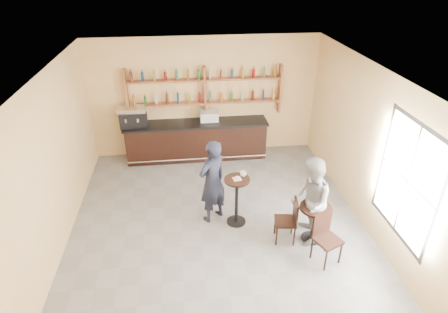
{
  "coord_description": "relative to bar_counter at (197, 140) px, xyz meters",
  "views": [
    {
      "loc": [
        -0.6,
        -6.0,
        5.0
      ],
      "look_at": [
        0.2,
        0.8,
        1.25
      ],
      "focal_mm": 30.0,
      "sensor_mm": 36.0,
      "label": 1
    }
  ],
  "objects": [
    {
      "name": "floor",
      "position": [
        0.27,
        -3.15,
        -0.51
      ],
      "size": [
        7.0,
        7.0,
        0.0
      ],
      "primitive_type": "plane",
      "color": "slate",
      "rests_on": "ground"
    },
    {
      "name": "ceiling",
      "position": [
        0.27,
        -3.15,
        2.69
      ],
      "size": [
        7.0,
        7.0,
        0.0
      ],
      "primitive_type": "plane",
      "rotation": [
        3.14,
        0.0,
        0.0
      ],
      "color": "white",
      "rests_on": "wall_back"
    },
    {
      "name": "wall_back",
      "position": [
        0.27,
        0.35,
        1.09
      ],
      "size": [
        7.0,
        0.0,
        7.0
      ],
      "primitive_type": "plane",
      "rotation": [
        1.57,
        0.0,
        0.0
      ],
      "color": "#F6CD8C",
      "rests_on": "floor"
    },
    {
      "name": "wall_left",
      "position": [
        -2.73,
        -3.15,
        1.09
      ],
      "size": [
        0.0,
        7.0,
        7.0
      ],
      "primitive_type": "plane",
      "rotation": [
        1.57,
        0.0,
        1.57
      ],
      "color": "#F6CD8C",
      "rests_on": "floor"
    },
    {
      "name": "wall_right",
      "position": [
        3.27,
        -3.15,
        1.09
      ],
      "size": [
        0.0,
        7.0,
        7.0
      ],
      "primitive_type": "plane",
      "rotation": [
        1.57,
        0.0,
        -1.57
      ],
      "color": "#F6CD8C",
      "rests_on": "floor"
    },
    {
      "name": "window_pane",
      "position": [
        3.27,
        -4.35,
        1.19
      ],
      "size": [
        0.0,
        2.0,
        2.0
      ],
      "primitive_type": "plane",
      "rotation": [
        1.57,
        0.0,
        -1.57
      ],
      "color": "white",
      "rests_on": "wall_right"
    },
    {
      "name": "window_frame",
      "position": [
        3.26,
        -4.35,
        1.19
      ],
      "size": [
        0.04,
        1.7,
        2.1
      ],
      "primitive_type": null,
      "color": "black",
      "rests_on": "wall_right"
    },
    {
      "name": "shelf_unit",
      "position": [
        0.27,
        0.22,
        1.3
      ],
      "size": [
        4.0,
        0.26,
        1.4
      ],
      "primitive_type": null,
      "color": "brown",
      "rests_on": "wall_back"
    },
    {
      "name": "liquor_bottles",
      "position": [
        0.27,
        0.22,
        1.47
      ],
      "size": [
        3.68,
        0.1,
        1.0
      ],
      "primitive_type": null,
      "color": "#8C5919",
      "rests_on": "shelf_unit"
    },
    {
      "name": "bar_counter",
      "position": [
        0.0,
        0.0,
        0.0
      ],
      "size": [
        3.8,
        0.74,
        1.03
      ],
      "primitive_type": null,
      "color": "black",
      "rests_on": "floor"
    },
    {
      "name": "espresso_machine",
      "position": [
        -1.62,
        0.0,
        0.77
      ],
      "size": [
        0.78,
        0.57,
        0.51
      ],
      "primitive_type": null,
      "rotation": [
        0.0,
        0.0,
        0.17
      ],
      "color": "black",
      "rests_on": "bar_counter"
    },
    {
      "name": "pastry_case",
      "position": [
        0.35,
        0.0,
        0.66
      ],
      "size": [
        0.54,
        0.46,
        0.29
      ],
      "primitive_type": null,
      "rotation": [
        0.0,
        0.0,
        0.15
      ],
      "color": "silver",
      "rests_on": "bar_counter"
    },
    {
      "name": "pedestal_table",
      "position": [
        0.66,
        -2.97,
        0.02
      ],
      "size": [
        0.64,
        0.64,
        1.07
      ],
      "primitive_type": null,
      "rotation": [
        0.0,
        0.0,
        -0.27
      ],
      "color": "black",
      "rests_on": "floor"
    },
    {
      "name": "napkin",
      "position": [
        0.66,
        -2.97,
        0.55
      ],
      "size": [
        0.18,
        0.18,
        0.0
      ],
      "primitive_type": "cube",
      "rotation": [
        0.0,
        0.0,
        0.18
      ],
      "color": "white",
      "rests_on": "pedestal_table"
    },
    {
      "name": "donut",
      "position": [
        0.67,
        -2.98,
        0.58
      ],
      "size": [
        0.16,
        0.16,
        0.05
      ],
      "primitive_type": "torus",
      "rotation": [
        0.0,
        0.0,
        0.29
      ],
      "color": "#E59054",
      "rests_on": "napkin"
    },
    {
      "name": "cup_pedestal",
      "position": [
        0.8,
        -2.87,
        0.6
      ],
      "size": [
        0.15,
        0.15,
        0.1
      ],
      "primitive_type": "imported",
      "rotation": [
        0.0,
        0.0,
        -0.18
      ],
      "color": "white",
      "rests_on": "pedestal_table"
    },
    {
      "name": "man_main",
      "position": [
        0.18,
        -2.76,
        0.4
      ],
      "size": [
        0.79,
        0.75,
        1.82
      ],
      "primitive_type": "imported",
      "rotation": [
        0.0,
        0.0,
        3.79
      ],
      "color": "black",
      "rests_on": "floor"
    },
    {
      "name": "cafe_table",
      "position": [
        2.06,
        -3.66,
        -0.13
      ],
      "size": [
        0.67,
        0.67,
        0.77
      ],
      "primitive_type": null,
      "rotation": [
        0.0,
        0.0,
        -0.11
      ],
      "color": "black",
      "rests_on": "floor"
    },
    {
      "name": "cup_cafe",
      "position": [
        2.11,
        -3.66,
        0.31
      ],
      "size": [
        0.12,
        0.12,
        0.09
      ],
      "primitive_type": "imported",
      "rotation": [
        0.0,
        0.0,
        0.17
      ],
      "color": "white",
      "rests_on": "cafe_table"
    },
    {
      "name": "chair_west",
      "position": [
        1.51,
        -3.61,
        -0.06
      ],
      "size": [
        0.45,
        0.45,
        0.92
      ],
      "primitive_type": null,
      "rotation": [
        0.0,
        0.0,
        -1.72
      ],
      "color": "black",
      "rests_on": "floor"
    },
    {
      "name": "chair_south",
      "position": [
        2.11,
        -4.26,
        -0.03
      ],
      "size": [
        0.56,
        0.56,
        0.98
      ],
      "primitive_type": null,
      "rotation": [
        0.0,
        0.0,
        0.42
      ],
      "color": "black",
      "rests_on": "floor"
    },
    {
      "name": "patron_second",
      "position": [
        1.94,
        -3.64,
        0.38
      ],
      "size": [
        0.82,
        0.97,
        1.78
      ],
      "primitive_type": "imported",
      "rotation": [
        0.0,
        0.0,
        -1.75
      ],
      "color": "gray",
      "rests_on": "floor"
    }
  ]
}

